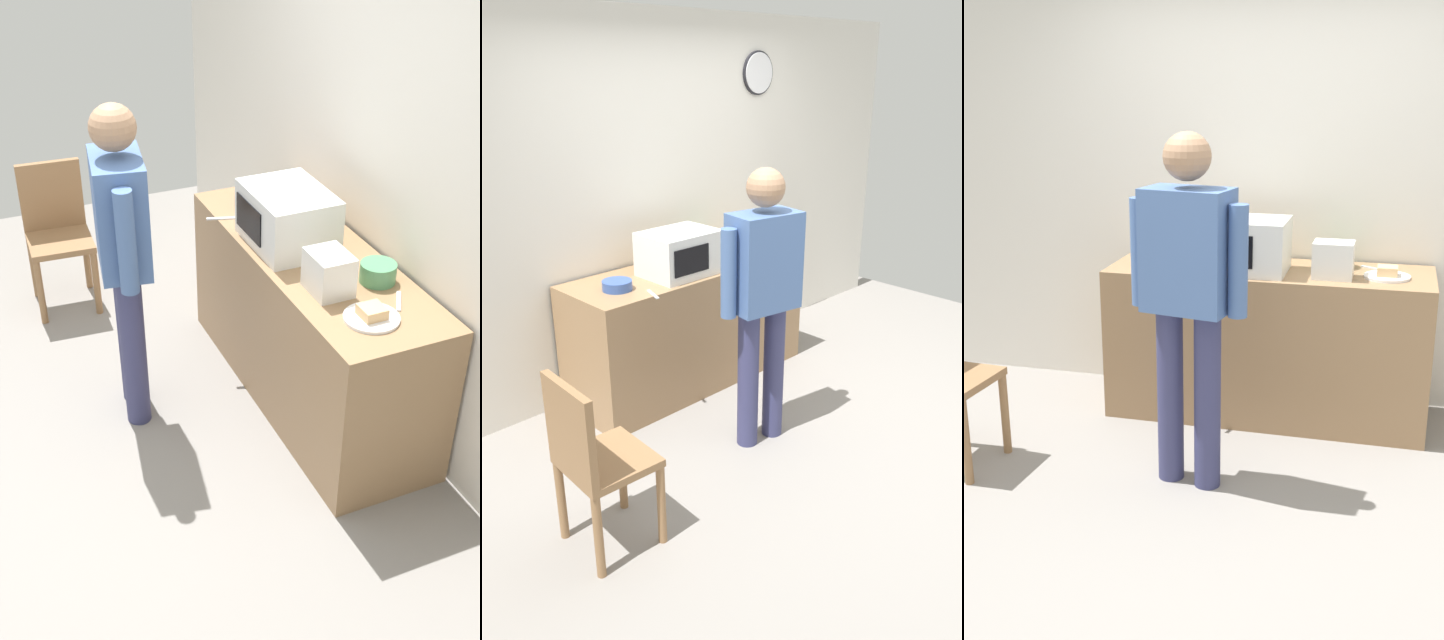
{
  "view_description": "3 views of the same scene",
  "coord_description": "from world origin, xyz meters",
  "views": [
    {
      "loc": [
        3.14,
        -0.54,
        2.84
      ],
      "look_at": [
        -0.06,
        0.82,
        0.58
      ],
      "focal_mm": 44.86,
      "sensor_mm": 36.0,
      "label": 1
    },
    {
      "loc": [
        -2.92,
        -2.03,
        2.24
      ],
      "look_at": [
        -0.19,
        0.72,
        0.67
      ],
      "focal_mm": 35.55,
      "sensor_mm": 36.0,
      "label": 2
    },
    {
      "loc": [
        0.64,
        -3.04,
        1.93
      ],
      "look_at": [
        -0.3,
        0.69,
        0.73
      ],
      "focal_mm": 42.98,
      "sensor_mm": 36.0,
      "label": 3
    }
  ],
  "objects": [
    {
      "name": "sandwich_plate",
      "position": [
        0.61,
        1.17,
        0.91
      ],
      "size": [
        0.26,
        0.26,
        0.07
      ],
      "color": "white",
      "rests_on": "kitchen_counter"
    },
    {
      "name": "back_wall",
      "position": [
        0.0,
        1.6,
        1.3
      ],
      "size": [
        5.4,
        0.13,
        2.6
      ],
      "color": "silver",
      "rests_on": "ground_plane"
    },
    {
      "name": "salad_bowl",
      "position": [
        -0.7,
        1.17,
        0.92
      ],
      "size": [
        0.19,
        0.19,
        0.06
      ],
      "primitive_type": "cylinder",
      "color": "#33519E",
      "rests_on": "kitchen_counter"
    },
    {
      "name": "kitchen_counter",
      "position": [
        -0.05,
        1.22,
        0.45
      ],
      "size": [
        1.85,
        0.62,
        0.89
      ],
      "primitive_type": "cube",
      "color": "#93704C",
      "rests_on": "ground_plane"
    },
    {
      "name": "microwave",
      "position": [
        -0.19,
        1.14,
        1.04
      ],
      "size": [
        0.5,
        0.39,
        0.3
      ],
      "color": "silver",
      "rests_on": "kitchen_counter"
    },
    {
      "name": "wooden_chair",
      "position": [
        -1.58,
        0.18,
        0.52
      ],
      "size": [
        0.42,
        0.42,
        0.94
      ],
      "color": "olive",
      "rests_on": "ground_plane"
    },
    {
      "name": "person_standing",
      "position": [
        -0.28,
        0.29,
        1.01
      ],
      "size": [
        0.58,
        0.31,
        1.72
      ],
      "color": "navy",
      "rests_on": "ground_plane"
    },
    {
      "name": "cereal_bowl",
      "position": [
        0.33,
        1.37,
        0.94
      ],
      "size": [
        0.18,
        0.18,
        0.1
      ],
      "primitive_type": "cylinder",
      "color": "#4C8E60",
      "rests_on": "kitchen_counter"
    },
    {
      "name": "spoon_utensil",
      "position": [
        0.53,
        1.36,
        0.9
      ],
      "size": [
        0.15,
        0.11,
        0.01
      ],
      "primitive_type": "cube",
      "rotation": [
        0.0,
        0.0,
        2.57
      ],
      "color": "silver",
      "rests_on": "kitchen_counter"
    },
    {
      "name": "fork_utensil",
      "position": [
        -0.59,
        0.94,
        0.9
      ],
      "size": [
        0.07,
        0.17,
        0.01
      ],
      "primitive_type": "cube",
      "rotation": [
        0.0,
        0.0,
        1.26
      ],
      "color": "silver",
      "rests_on": "kitchen_counter"
    },
    {
      "name": "toaster",
      "position": [
        0.32,
        1.11,
        0.99
      ],
      "size": [
        0.22,
        0.18,
        0.2
      ],
      "primitive_type": "cube",
      "color": "silver",
      "rests_on": "kitchen_counter"
    },
    {
      "name": "ground_plane",
      "position": [
        0.0,
        0.0,
        0.0
      ],
      "size": [
        6.0,
        6.0,
        0.0
      ],
      "primitive_type": "plane",
      "color": "gray"
    }
  ]
}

